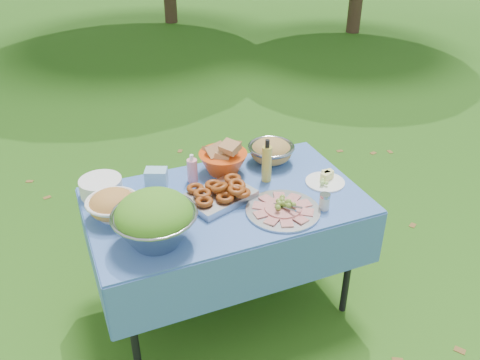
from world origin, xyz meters
name	(u,v)px	position (x,y,z in m)	size (l,w,h in m)	color
ground	(228,302)	(0.00, 0.00, 0.00)	(80.00, 80.00, 0.00)	#133C0A
picnic_table	(227,254)	(0.00, 0.00, 0.38)	(1.46, 0.86, 0.76)	#76A0E4
salad_bowl	(155,219)	(-0.44, -0.22, 0.89)	(0.40, 0.40, 0.26)	#96999E
pasta_bowl_white	(113,204)	(-0.58, 0.07, 0.83)	(0.26, 0.26, 0.15)	white
plate_stack	(101,187)	(-0.61, 0.31, 0.81)	(0.23, 0.23, 0.09)	white
wipes_box	(156,178)	(-0.31, 0.27, 0.81)	(0.12, 0.09, 0.11)	#92CBE5
sanitizer_bottle	(192,168)	(-0.11, 0.25, 0.85)	(0.06, 0.06, 0.17)	pink
bread_bowl	(223,158)	(0.09, 0.28, 0.86)	(0.28, 0.28, 0.19)	#DE4811
pasta_bowl_steel	(271,151)	(0.40, 0.28, 0.83)	(0.27, 0.27, 0.15)	#96999E
fried_tray	(219,193)	(-0.04, 0.01, 0.80)	(0.35, 0.25, 0.08)	#B5B5BA
charcuterie_platter	(283,204)	(0.23, -0.22, 0.81)	(0.39, 0.39, 0.09)	#ABACB1
oil_bottle	(267,161)	(0.28, 0.09, 0.89)	(0.06, 0.06, 0.26)	gold
cheese_plate	(325,178)	(0.58, -0.06, 0.79)	(0.22, 0.22, 0.06)	white
shaker	(325,202)	(0.44, -0.28, 0.81)	(0.06, 0.06, 0.09)	silver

